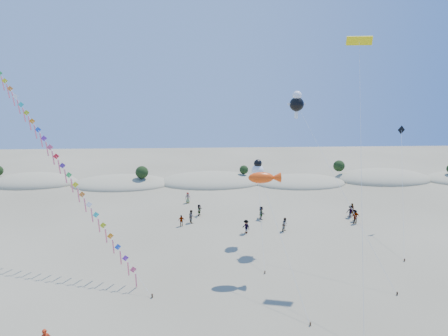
# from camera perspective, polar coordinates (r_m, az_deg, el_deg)

# --- Properties ---
(dune_ridge) EXTENTS (145.30, 11.49, 5.57)m
(dune_ridge) POSITION_cam_1_polar(r_m,az_deg,el_deg) (67.86, -1.12, -2.11)
(dune_ridge) COLOR #9B9372
(dune_ridge) RESTS_ON ground
(kite_train) EXTENTS (20.00, 16.00, 21.20)m
(kite_train) POSITION_cam_1_polar(r_m,az_deg,el_deg) (41.17, -24.47, 1.96)
(kite_train) COLOR #3F2D1E
(kite_train) RESTS_ON ground
(fish_kite) EXTENTS (3.99, 9.46, 9.92)m
(fish_kite) POSITION_cam_1_polar(r_m,az_deg,el_deg) (35.13, 6.22, -1.51)
(fish_kite) COLOR #3F2D1E
(fish_kite) RESTS_ON ground
(cartoon_kite_low) EXTENTS (1.36, 9.06, 9.52)m
(cartoon_kite_low) POSITION_cam_1_polar(r_m,az_deg,el_deg) (42.52, 5.16, -0.17)
(cartoon_kite_low) COLOR #3F2D1E
(cartoon_kite_low) RESTS_ON ground
(cartoon_kite_high) EXTENTS (7.57, 13.74, 17.08)m
(cartoon_kite_high) POSITION_cam_1_polar(r_m,az_deg,el_deg) (42.53, 11.05, 9.72)
(cartoon_kite_high) COLOR #3F2D1E
(cartoon_kite_high) RESTS_ON ground
(parafoil_kite) EXTENTS (4.60, 14.42, 22.21)m
(parafoil_kite) POSITION_cam_1_polar(r_m,az_deg,el_deg) (38.21, 19.92, 17.15)
(parafoil_kite) COLOR #3F2D1E
(parafoil_kite) RESTS_ON ground
(dark_kite) EXTENTS (4.62, 11.26, 12.70)m
(dark_kite) POSITION_cam_1_polar(r_m,az_deg,el_deg) (49.47, 25.49, 1.31)
(dark_kite) COLOR #3F2D1E
(dark_kite) RESTS_ON ground
(beachgoers) EXTENTS (23.96, 12.69, 1.82)m
(beachgoers) POSITION_cam_1_polar(r_m,az_deg,el_deg) (50.12, 6.75, -7.09)
(beachgoers) COLOR slate
(beachgoers) RESTS_ON ground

